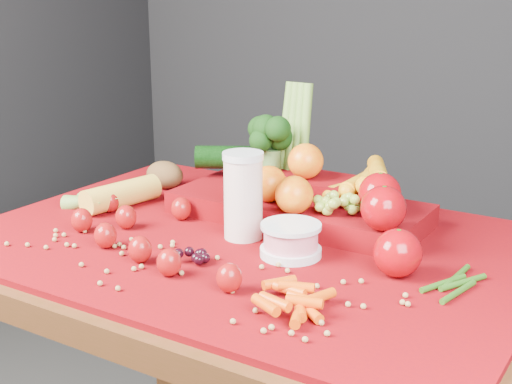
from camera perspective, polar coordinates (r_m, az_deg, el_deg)
The scene contains 12 objects.
table at distance 1.40m, azimuth -0.44°, elevation -7.89°, with size 1.10×0.80×0.75m.
red_cloth at distance 1.36m, azimuth -0.45°, elevation -4.01°, with size 1.05×0.75×0.01m, color #6B0305.
milk_glass at distance 1.34m, azimuth -1.04°, elevation -0.03°, with size 0.08×0.08×0.17m.
yogurt_bowl at distance 1.27m, azimuth 2.81°, elevation -3.75°, with size 0.11×0.11×0.06m.
strawberry_scatter at distance 1.34m, azimuth -9.25°, elevation -3.04°, with size 0.48×0.28×0.05m.
dark_grape_cluster at distance 1.25m, azimuth -5.15°, elevation -5.07°, with size 0.06×0.05×0.03m, color black, non-canonical shape.
soybean_scatter at distance 1.20m, azimuth -5.59°, elevation -6.37°, with size 0.84×0.24×0.01m, color #A98248, non-canonical shape.
corn_ear at distance 1.56m, azimuth -12.29°, elevation -0.57°, with size 0.21×0.25×0.06m.
potato at distance 1.69m, azimuth -7.31°, elevation 1.37°, with size 0.10×0.07×0.07m, color #503719.
baby_carrot_pile at distance 1.07m, azimuth 2.11°, elevation -8.58°, with size 0.17×0.17×0.03m, color #D24507, non-canonical shape.
green_bean_pile at distance 1.20m, azimuth 15.64°, elevation -7.05°, with size 0.14×0.12×0.01m, color #235212, non-canonical shape.
produce_mound at distance 1.44m, azimuth 4.19°, elevation -0.04°, with size 0.61×0.39×0.27m.
Camera 1 is at (0.68, -1.07, 1.23)m, focal length 50.00 mm.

